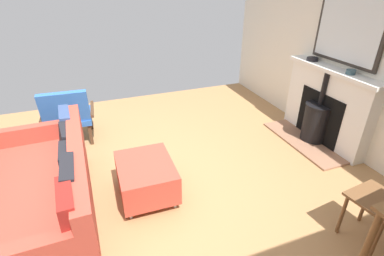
# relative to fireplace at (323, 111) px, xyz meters

# --- Properties ---
(ground_plane) EXTENTS (5.96, 5.60, 0.01)m
(ground_plane) POSITION_rel_fireplace_xyz_m (2.79, 0.21, -0.47)
(ground_plane) COLOR #A87A4C
(wall_left) EXTENTS (0.12, 5.60, 2.78)m
(wall_left) POSITION_rel_fireplace_xyz_m (-0.20, 0.21, 0.92)
(wall_left) COLOR silver
(wall_left) RESTS_ON ground
(fireplace) EXTENTS (0.61, 1.48, 1.06)m
(fireplace) POSITION_rel_fireplace_xyz_m (0.00, 0.00, 0.00)
(fireplace) COLOR #93664C
(fireplace) RESTS_ON ground
(mirror_over_mantel) EXTENTS (0.04, 1.01, 0.98)m
(mirror_over_mantel) POSITION_rel_fireplace_xyz_m (-0.11, 0.00, 1.15)
(mirror_over_mantel) COLOR #2D2823
(mantel_bowl_near) EXTENTS (0.16, 0.16, 0.04)m
(mantel_bowl_near) POSITION_rel_fireplace_xyz_m (-0.02, -0.41, 0.62)
(mantel_bowl_near) COLOR black
(mantel_bowl_near) RESTS_ON fireplace
(mantel_bowl_far) EXTENTS (0.11, 0.11, 0.06)m
(mantel_bowl_far) POSITION_rel_fireplace_xyz_m (-0.02, 0.26, 0.63)
(mantel_bowl_far) COLOR #334C56
(mantel_bowl_far) RESTS_ON fireplace
(sofa) EXTENTS (0.96, 1.95, 0.80)m
(sofa) POSITION_rel_fireplace_xyz_m (3.52, 0.28, -0.12)
(sofa) COLOR #B2B2B7
(sofa) RESTS_ON ground
(ottoman) EXTENTS (0.59, 0.73, 0.41)m
(ottoman) POSITION_rel_fireplace_xyz_m (2.59, 0.31, -0.22)
(ottoman) COLOR #B2B2B7
(ottoman) RESTS_ON ground
(armchair_accent) EXTENTS (0.71, 0.63, 0.83)m
(armchair_accent) POSITION_rel_fireplace_xyz_m (3.34, -1.18, -0.02)
(armchair_accent) COLOR #4C3321
(armchair_accent) RESTS_ON ground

